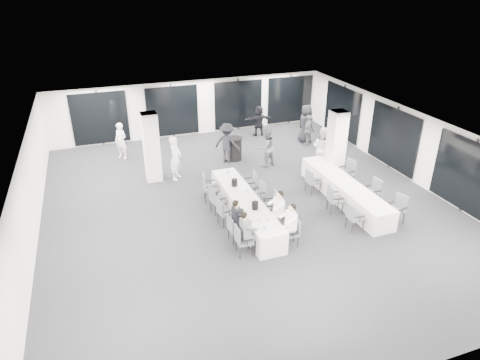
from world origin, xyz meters
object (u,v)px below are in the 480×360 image
object	(u,v)px
chair_main_left_far	(208,186)
chair_main_right_far	(252,182)
chair_side_right_far	(348,171)
chair_side_right_near	(398,207)
banquet_table_side	(344,191)
standing_guest_e	(306,121)
chair_side_left_mid	(333,198)
chair_main_right_near	(293,231)
chair_main_right_second	(281,216)
standing_guest_d	(308,128)
chair_side_left_far	(312,180)
cocktail_table	(234,149)
standing_guest_b	(266,145)
ice_bucket_near	(255,205)
standing_guest_g	(121,139)
standing_guest_c	(227,140)
ice_bucket_far	(234,183)
chair_main_left_near	(242,239)
standing_guest_f	(259,119)
standing_guest_h	(322,145)
chair_main_left_second	(234,227)
chair_side_right_mid	(374,190)
chair_main_right_fourth	(260,192)
chair_main_right_mid	(272,204)
chair_main_left_mid	(224,211)
standing_guest_a	(175,155)
banquet_table_main	(245,208)
chair_main_left_fourth	(216,198)
chair_side_left_near	(353,215)

from	to	relation	value
chair_main_left_far	chair_main_right_far	bearing A→B (deg)	97.64
chair_side_right_far	chair_side_right_near	bearing A→B (deg)	171.64
banquet_table_side	standing_guest_e	xyz separation A→B (m)	(1.47, 5.91, 0.69)
chair_side_left_mid	chair_main_right_near	bearing A→B (deg)	-47.44
chair_main_right_second	standing_guest_d	bearing A→B (deg)	-37.34
chair_side_left_far	banquet_table_side	bearing A→B (deg)	33.61
cocktail_table	chair_side_left_far	world-z (taller)	cocktail_table
standing_guest_b	ice_bucket_near	distance (m)	5.16
chair_main_left_far	standing_guest_g	bearing A→B (deg)	-142.77
banquet_table_side	chair_main_left_far	size ratio (longest dim) A/B	4.84
chair_side_left_far	standing_guest_e	size ratio (longest dim) A/B	0.43
standing_guest_c	ice_bucket_near	size ratio (longest dim) A/B	7.99
cocktail_table	ice_bucket_far	bearing A→B (deg)	-108.87
ice_bucket_near	standing_guest_d	bearing A→B (deg)	50.24
chair_main_left_near	chair_side_left_mid	distance (m)	4.08
cocktail_table	standing_guest_f	distance (m)	3.45
chair_side_right_far	standing_guest_d	world-z (taller)	standing_guest_d
chair_main_right_second	standing_guest_g	distance (m)	9.00
cocktail_table	chair_main_left_far	xyz separation A→B (m)	(-2.15, -3.31, 0.07)
chair_main_right_second	standing_guest_c	bearing A→B (deg)	-4.44
chair_side_right_far	chair_side_left_mid	bearing A→B (deg)	127.40
chair_side_left_mid	chair_side_right_far	distance (m)	2.40
chair_main_left_far	standing_guest_h	distance (m)	5.54
chair_main_left_second	chair_side_left_far	size ratio (longest dim) A/B	0.95
chair_side_right_mid	chair_main_right_near	bearing A→B (deg)	104.61
standing_guest_d	banquet_table_side	bearing A→B (deg)	33.41
standing_guest_d	chair_main_right_fourth	bearing A→B (deg)	4.42
chair_main_right_mid	chair_side_left_mid	distance (m)	2.20
chair_side_right_near	chair_main_left_second	bearing A→B (deg)	69.88
chair_side_left_mid	standing_guest_f	world-z (taller)	standing_guest_f
chair_main_left_mid	standing_guest_d	world-z (taller)	standing_guest_d
chair_main_left_mid	standing_guest_e	bearing A→B (deg)	125.21
chair_main_left_second	standing_guest_c	bearing A→B (deg)	157.34
chair_main_left_far	standing_guest_a	bearing A→B (deg)	-151.42
chair_main_right_second	chair_side_left_far	xyz separation A→B (m)	(2.20, 2.04, 0.02)
chair_main_right_second	chair_side_right_mid	world-z (taller)	chair_side_right_mid
banquet_table_main	standing_guest_f	size ratio (longest dim) A/B	2.81
chair_main_left_fourth	chair_main_right_second	distance (m)	2.43
chair_main_right_fourth	chair_main_right_far	bearing A→B (deg)	-6.52
chair_main_left_fourth	chair_main_right_second	size ratio (longest dim) A/B	1.12
chair_main_right_second	standing_guest_b	world-z (taller)	standing_guest_b
banquet_table_main	chair_side_right_mid	world-z (taller)	chair_side_right_mid
chair_main_right_second	chair_main_left_mid	bearing A→B (deg)	57.39
banquet_table_side	chair_side_right_near	xyz separation A→B (m)	(0.84, -1.95, 0.19)
standing_guest_g	ice_bucket_near	distance (m)	8.35
chair_main_right_fourth	ice_bucket_far	distance (m)	0.99
chair_main_left_near	standing_guest_e	distance (m)	9.99
banquet_table_side	chair_main_left_far	bearing A→B (deg)	160.53
cocktail_table	chair_side_left_near	bearing A→B (deg)	-75.90
chair_side_right_near	standing_guest_f	distance (m)	9.62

